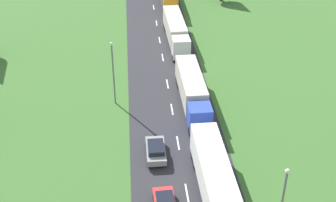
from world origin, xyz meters
The scene contains 7 objects.
road centered at (0.00, 24.50, 0.03)m, with size 10.00×140.00×0.06m, color #2B2B30.
lane_marking_centre centered at (0.00, 19.83, 0.07)m, with size 0.16×121.31×0.01m.
truck_lead centered at (2.30, 14.39, 2.16)m, with size 2.62×14.24×3.65m.
truck_second centered at (2.42, 30.69, 2.09)m, with size 2.64×13.08×3.54m.
truck_third centered at (2.38, 48.99, 2.09)m, with size 2.78×14.17×3.51m.
car_third centered at (-2.43, 21.20, 0.83)m, with size 1.90×4.18×1.47m.
lamppost_second centered at (-6.58, 31.96, 4.39)m, with size 0.36×0.36×7.84m.
Camera 1 is at (-4.36, -14.73, 28.10)m, focal length 48.60 mm.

